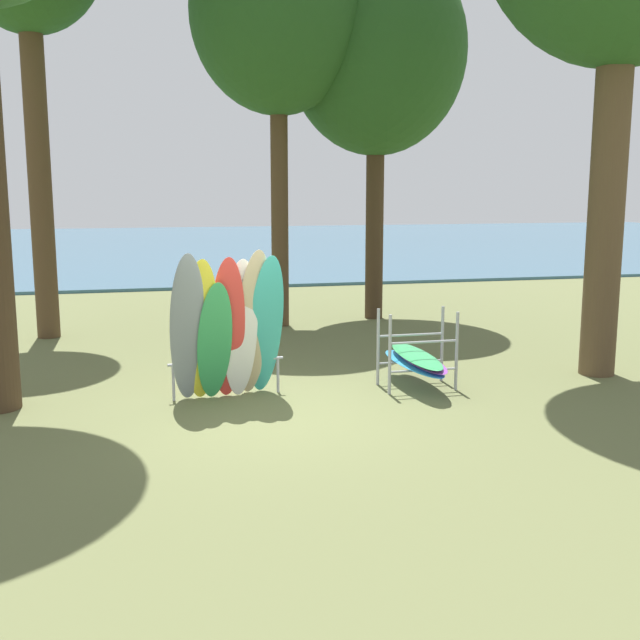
{
  "coord_description": "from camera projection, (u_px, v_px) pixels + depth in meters",
  "views": [
    {
      "loc": [
        -1.73,
        -10.4,
        3.18
      ],
      "look_at": [
        1.01,
        1.26,
        1.1
      ],
      "focal_mm": 43.4,
      "sensor_mm": 36.0,
      "label": 1
    }
  ],
  "objects": [
    {
      "name": "ground_plane",
      "position": [
        271.0,
        414.0,
        10.91
      ],
      "size": [
        80.0,
        80.0,
        0.0
      ],
      "primitive_type": "plane",
      "color": "#60663D"
    },
    {
      "name": "lake_water",
      "position": [
        172.0,
        246.0,
        41.26
      ],
      "size": [
        80.0,
        36.0,
        0.1
      ],
      "primitive_type": "cube",
      "color": "#38607A",
      "rests_on": "ground"
    },
    {
      "name": "leaning_board_pile",
      "position": [
        228.0,
        330.0,
        11.42
      ],
      "size": [
        1.78,
        1.01,
        2.29
      ],
      "color": "gray",
      "rests_on": "ground"
    },
    {
      "name": "board_storage_rack",
      "position": [
        416.0,
        359.0,
        12.3
      ],
      "size": [
        1.15,
        2.12,
        1.25
      ],
      "color": "#9EA0A5",
      "rests_on": "ground"
    },
    {
      "name": "tree_far_left_back",
      "position": [
        377.0,
        52.0,
        17.85
      ],
      "size": [
        4.16,
        4.16,
        8.67
      ],
      "color": "#42301E",
      "rests_on": "ground"
    },
    {
      "name": "tree_mid_behind",
      "position": [
        278.0,
        13.0,
        16.74
      ],
      "size": [
        3.85,
        3.85,
        9.15
      ],
      "color": "#4C3823",
      "rests_on": "ground"
    }
  ]
}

